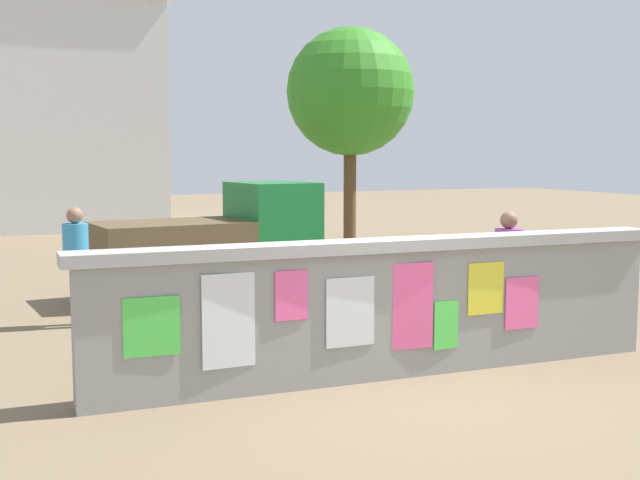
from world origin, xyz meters
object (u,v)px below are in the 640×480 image
Objects in this scene: motorcycle at (195,323)px; bicycle_near at (399,307)px; tree_roadside at (350,93)px; auto_rickshaw_truck at (218,241)px; bicycle_far at (403,280)px; person_bystander at (508,262)px; person_walking at (76,254)px.

bicycle_near is (2.79, 0.46, -0.10)m from motorcycle.
bicycle_near is at bearing -109.46° from tree_roadside.
auto_rickshaw_truck is 2.23× the size of bicycle_near.
auto_rickshaw_truck is 1.97× the size of motorcycle.
tree_roadside reaches higher than motorcycle.
bicycle_far is 0.33× the size of tree_roadside.
auto_rickshaw_truck is at bearing 119.82° from person_bystander.
person_bystander is 0.32× the size of tree_roadside.
person_bystander reaches higher than bicycle_far.
person_bystander is (1.14, -0.74, 0.62)m from bicycle_near.
auto_rickshaw_truck is 3.13m from bicycle_far.
bicycle_far is at bearing 92.07° from person_bystander.
bicycle_near is 1.04× the size of person_bystander.
person_walking reaches higher than bicycle_near.
person_walking is 0.32× the size of tree_roadside.
motorcycle is (-1.37, -4.19, -0.44)m from auto_rickshaw_truck.
bicycle_near is at bearing 9.39° from motorcycle.
auto_rickshaw_truck is at bearing -136.96° from tree_roadside.
person_bystander is at bearing -4.03° from motorcycle.
auto_rickshaw_truck is at bearing 71.86° from motorcycle.
motorcycle is at bearing 175.97° from person_bystander.
bicycle_near is 1.50m from person_bystander.
auto_rickshaw_truck is 2.32× the size of person_walking.
bicycle_near is at bearing -119.14° from bicycle_far.
bicycle_near is at bearing -28.63° from person_walking.
tree_roadside reaches higher than bicycle_near.
person_bystander is (2.56, -4.47, 0.09)m from auto_rickshaw_truck.
motorcycle is 3.98m from person_bystander.
person_walking is at bearing 150.38° from person_bystander.
tree_roadside is (4.08, 3.81, 2.79)m from auto_rickshaw_truck.
tree_roadside is (5.45, 8.00, 3.23)m from motorcycle.
tree_roadside is at bearing 70.54° from bicycle_near.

